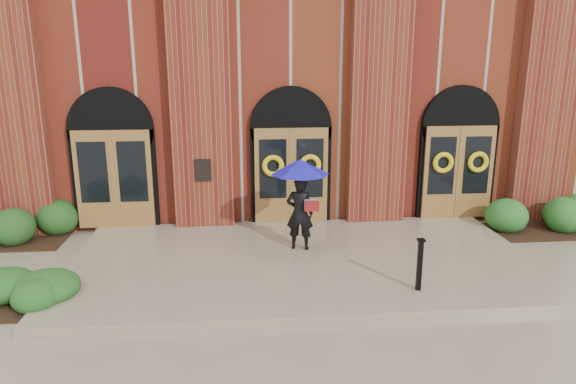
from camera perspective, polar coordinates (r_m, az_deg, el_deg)
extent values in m
plane|color=gray|center=(11.22, 1.71, -8.27)|extent=(90.00, 90.00, 0.00)
cube|color=gray|center=(11.32, 1.62, -7.62)|extent=(10.00, 5.30, 0.15)
cube|color=maroon|center=(19.22, -1.47, 12.04)|extent=(16.00, 12.00, 7.00)
cube|color=black|center=(13.05, -9.43, 2.43)|extent=(0.40, 0.05, 0.55)
cube|color=maroon|center=(14.11, -28.48, 9.39)|extent=(1.50, 0.45, 7.00)
cube|color=maroon|center=(13.05, -9.69, 10.63)|extent=(1.50, 0.45, 7.00)
cube|color=maroon|center=(13.48, 10.10, 10.73)|extent=(1.50, 0.45, 7.00)
cube|color=maroon|center=(15.29, 26.86, 9.85)|extent=(1.50, 0.45, 7.00)
cube|color=olive|center=(13.68, -18.75, 1.33)|extent=(1.90, 0.10, 2.50)
cylinder|color=black|center=(13.60, -19.05, 6.60)|extent=(2.10, 0.22, 2.10)
cube|color=olive|center=(13.36, 0.36, 1.81)|extent=(1.90, 0.10, 2.50)
cylinder|color=black|center=(13.28, 0.31, 7.21)|extent=(2.10, 0.22, 2.10)
cube|color=olive|center=(14.50, 18.36, 2.08)|extent=(1.90, 0.10, 2.50)
cylinder|color=black|center=(14.42, 18.54, 7.05)|extent=(2.10, 0.22, 2.10)
torus|color=yellow|center=(13.14, -1.67, 2.93)|extent=(0.57, 0.13, 0.57)
torus|color=yellow|center=(13.24, 2.48, 3.00)|extent=(0.57, 0.13, 0.57)
torus|color=yellow|center=(14.15, 16.86, 3.14)|extent=(0.57, 0.13, 0.57)
torus|color=yellow|center=(14.53, 20.38, 3.15)|extent=(0.57, 0.13, 0.57)
imported|color=black|center=(11.54, 1.32, -2.37)|extent=(0.69, 0.53, 1.68)
cone|color=#1A17B4|center=(11.27, 1.35, 2.83)|extent=(1.57, 1.57, 0.34)
cylinder|color=black|center=(11.33, 1.61, 0.55)|extent=(0.02, 0.02, 0.56)
cube|color=#B5B7BB|center=(11.38, 2.63, -1.45)|extent=(0.34, 0.23, 0.25)
cube|color=maroon|center=(11.29, 2.70, -1.58)|extent=(0.31, 0.10, 0.25)
cube|color=black|center=(9.91, 14.40, -7.94)|extent=(0.09, 0.09, 0.97)
cube|color=black|center=(9.73, 14.59, -5.19)|extent=(0.14, 0.14, 0.04)
ellipsoid|color=#245E21|center=(14.86, 26.97, -2.42)|extent=(3.22, 1.29, 0.83)
ellipsoid|color=#1F4F1B|center=(10.61, -26.29, -9.62)|extent=(1.55, 1.33, 0.55)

